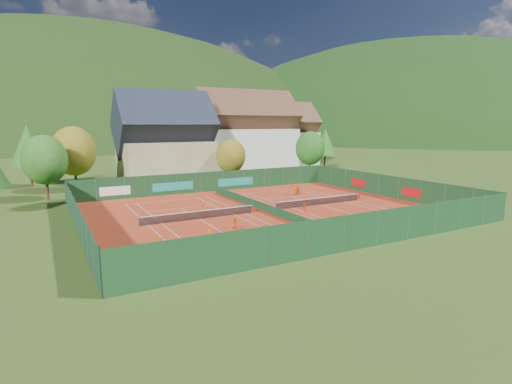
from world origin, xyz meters
The scene contains 32 objects.
ground centered at (0.00, 0.00, -0.02)m, with size 600.00×600.00×0.00m, color #304C17.
clay_pad centered at (0.00, 0.00, 0.01)m, with size 40.00×32.00×0.01m, color #A62F18.
court_markings_left centered at (-8.00, 0.00, 0.01)m, with size 11.03×23.83×0.00m.
court_markings_right centered at (8.00, 0.00, 0.01)m, with size 11.03×23.83×0.00m.
tennis_net_left centered at (-7.85, 0.00, 0.51)m, with size 13.30×0.10×1.02m.
tennis_net_right centered at (8.15, 0.00, 0.51)m, with size 13.30×0.10×1.02m.
court_divider centered at (0.00, 0.00, 0.50)m, with size 0.03×28.80×1.00m.
fence_north centered at (-0.46, 15.99, 1.47)m, with size 40.00×0.10×3.00m.
fence_south centered at (0.00, -16.00, 1.50)m, with size 40.00×0.04×3.00m.
fence_west centered at (-20.00, 0.00, 1.50)m, with size 0.04×32.00×3.00m.
fence_east centered at (20.00, 0.05, 1.48)m, with size 0.09×32.00×3.00m.
chalet centered at (-3.00, 30.00, 6.62)m, with size 16.20×12.00×16.00m.
hotel_block_a centered at (16.00, 36.00, 7.38)m, with size 21.60×11.00×17.25m.
hotel_block_b centered at (30.00, 44.00, 6.62)m, with size 17.28×10.00×15.50m.
tree_west_front centered at (-22.00, 20.00, 5.39)m, with size 5.72×5.72×8.69m.
tree_west_mid centered at (-18.00, 26.00, 6.07)m, with size 6.44×6.44×9.78m.
tree_west_back centered at (-24.00, 34.00, 6.74)m, with size 5.60×5.60×10.00m.
tree_center centered at (6.00, 22.00, 4.72)m, with size 5.01×5.01×7.60m.
tree_east_front centered at (24.00, 24.00, 5.39)m, with size 5.72×5.72×8.69m.
tree_east_mid centered at (34.00, 32.00, 6.06)m, with size 5.04×5.04×9.00m.
tree_east_back centered at (26.00, 40.00, 6.74)m, with size 7.15×7.15×10.86m.
mountain_backdrop centered at (28.54, 233.48, -39.64)m, with size 820.00×530.00×242.00m.
ball_hopper centered at (13.26, -11.75, 0.56)m, with size 0.34×0.34×0.80m.
loose_ball_0 centered at (-9.66, -4.56, 0.03)m, with size 0.07×0.07×0.07m, color #CCD833.
loose_ball_1 centered at (3.36, -7.77, 0.03)m, with size 0.07×0.07×0.07m, color #CCD833.
loose_ball_2 centered at (-0.39, 1.88, 0.03)m, with size 0.07×0.07×0.07m, color #CCD833.
player_left_near centered at (-10.28, -8.59, 0.77)m, with size 0.56×0.37×1.53m, color #EE5415.
player_left_mid centered at (-6.88, -6.52, 0.71)m, with size 0.69×0.54×1.42m, color orange.
player_left_far centered at (-6.85, 2.06, 0.60)m, with size 0.78×0.45×1.20m, color #D04F12.
player_right_near centered at (3.74, -2.76, 0.63)m, with size 0.74×0.31×1.26m, color #DD4E13.
player_right_far_a centered at (9.36, 7.49, 0.78)m, with size 0.76×0.50×1.56m, color #D65713.
player_right_far_b centered at (9.69, 7.19, 0.62)m, with size 1.15×0.37×1.24m, color #DF5C13.
Camera 1 is at (-22.59, -39.54, 10.09)m, focal length 28.00 mm.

